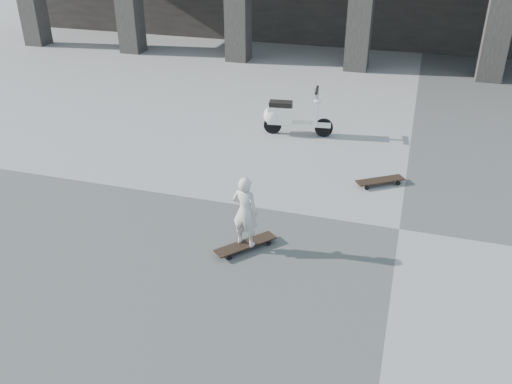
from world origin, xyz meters
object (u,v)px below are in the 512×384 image
(longboard, at_px, (246,245))
(scooter, at_px, (286,116))
(child, at_px, (245,212))
(skateboard_spare, at_px, (380,181))

(longboard, bearing_deg, scooter, 46.94)
(longboard, xyz_separation_m, scooter, (-0.50, 4.30, 0.33))
(child, bearing_deg, skateboard_spare, -113.13)
(scooter, bearing_deg, child, -91.20)
(longboard, distance_m, skateboard_spare, 2.99)
(skateboard_spare, bearing_deg, scooter, 106.14)
(child, height_order, scooter, child)
(child, distance_m, scooter, 4.33)
(skateboard_spare, bearing_deg, child, -156.27)
(longboard, relative_size, scooter, 0.58)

